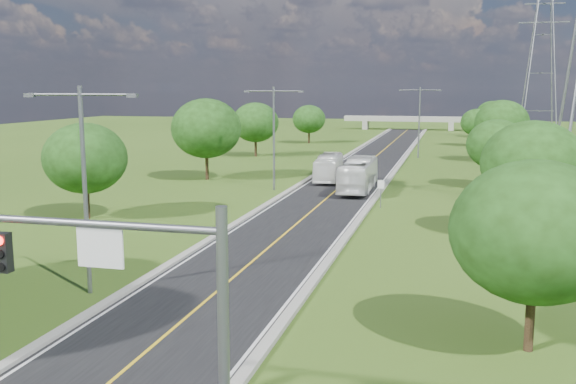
# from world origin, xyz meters

# --- Properties ---
(ground) EXTENTS (260.00, 260.00, 0.00)m
(ground) POSITION_xyz_m (0.00, 60.00, 0.00)
(ground) COLOR #335317
(ground) RESTS_ON ground
(road) EXTENTS (8.00, 150.00, 0.06)m
(road) POSITION_xyz_m (0.00, 66.00, 0.03)
(road) COLOR black
(road) RESTS_ON ground
(curb_left) EXTENTS (0.50, 150.00, 0.22)m
(curb_left) POSITION_xyz_m (-4.25, 66.00, 0.11)
(curb_left) COLOR gray
(curb_left) RESTS_ON ground
(curb_right) EXTENTS (0.50, 150.00, 0.22)m
(curb_right) POSITION_xyz_m (4.25, 66.00, 0.11)
(curb_right) COLOR gray
(curb_right) RESTS_ON ground
(signal_mast) EXTENTS (8.54, 0.33, 7.20)m
(signal_mast) POSITION_xyz_m (3.68, -1.00, 4.91)
(signal_mast) COLOR slate
(signal_mast) RESTS_ON ground
(speed_limit_sign) EXTENTS (0.55, 0.09, 2.40)m
(speed_limit_sign) POSITION_xyz_m (5.20, 37.98, 1.60)
(speed_limit_sign) COLOR slate
(speed_limit_sign) RESTS_ON ground
(overpass) EXTENTS (30.00, 3.00, 3.20)m
(overpass) POSITION_xyz_m (0.00, 140.00, 2.41)
(overpass) COLOR gray
(overpass) RESTS_ON ground
(streetlight_near_left) EXTENTS (5.90, 0.25, 10.00)m
(streetlight_near_left) POSITION_xyz_m (-6.00, 12.00, 5.94)
(streetlight_near_left) COLOR slate
(streetlight_near_left) RESTS_ON ground
(streetlight_mid_left) EXTENTS (5.90, 0.25, 10.00)m
(streetlight_mid_left) POSITION_xyz_m (-6.00, 45.00, 5.94)
(streetlight_mid_left) COLOR slate
(streetlight_mid_left) RESTS_ON ground
(streetlight_far_right) EXTENTS (5.90, 0.25, 10.00)m
(streetlight_far_right) POSITION_xyz_m (6.00, 78.00, 5.94)
(streetlight_far_right) COLOR slate
(streetlight_far_right) RESTS_ON ground
(power_tower_far) EXTENTS (9.00, 6.40, 28.00)m
(power_tower_far) POSITION_xyz_m (26.00, 115.00, 14.01)
(power_tower_far) COLOR slate
(power_tower_far) RESTS_ON ground
(tree_lb) EXTENTS (6.30, 6.30, 7.33)m
(tree_lb) POSITION_xyz_m (-16.00, 28.00, 4.64)
(tree_lb) COLOR black
(tree_lb) RESTS_ON ground
(tree_lc) EXTENTS (7.56, 7.56, 8.79)m
(tree_lc) POSITION_xyz_m (-15.00, 50.00, 5.58)
(tree_lc) COLOR black
(tree_lc) RESTS_ON ground
(tree_ld) EXTENTS (6.72, 6.72, 7.82)m
(tree_ld) POSITION_xyz_m (-17.00, 74.00, 4.95)
(tree_ld) COLOR black
(tree_ld) RESTS_ON ground
(tree_le) EXTENTS (5.88, 5.88, 6.84)m
(tree_le) POSITION_xyz_m (-14.50, 98.00, 4.33)
(tree_le) COLOR black
(tree_le) RESTS_ON ground
(tree_ra) EXTENTS (6.30, 6.30, 7.33)m
(tree_ra) POSITION_xyz_m (14.00, 10.00, 4.64)
(tree_ra) COLOR black
(tree_ra) RESTS_ON ground
(tree_rb) EXTENTS (6.72, 6.72, 7.82)m
(tree_rb) POSITION_xyz_m (16.00, 30.00, 4.95)
(tree_rb) COLOR black
(tree_rb) RESTS_ON ground
(tree_rc) EXTENTS (5.88, 5.88, 6.84)m
(tree_rc) POSITION_xyz_m (15.00, 52.00, 4.33)
(tree_rc) COLOR black
(tree_rc) RESTS_ON ground
(tree_rd) EXTENTS (7.14, 7.14, 8.30)m
(tree_rd) POSITION_xyz_m (17.00, 76.00, 5.27)
(tree_rd) COLOR black
(tree_rd) RESTS_ON ground
(tree_re) EXTENTS (5.46, 5.46, 6.35)m
(tree_re) POSITION_xyz_m (14.50, 100.00, 4.02)
(tree_re) COLOR black
(tree_re) RESTS_ON ground
(tree_rf) EXTENTS (6.30, 6.30, 7.33)m
(tree_rf) POSITION_xyz_m (18.00, 120.00, 4.64)
(tree_rf) COLOR black
(tree_rf) RESTS_ON ground
(bus_outbound) EXTENTS (2.78, 11.11, 3.08)m
(bus_outbound) POSITION_xyz_m (2.10, 46.29, 1.60)
(bus_outbound) COLOR white
(bus_outbound) RESTS_ON road
(bus_inbound) EXTENTS (3.16, 9.94, 2.72)m
(bus_inbound) POSITION_xyz_m (-2.07, 52.79, 1.42)
(bus_inbound) COLOR white
(bus_inbound) RESTS_ON road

